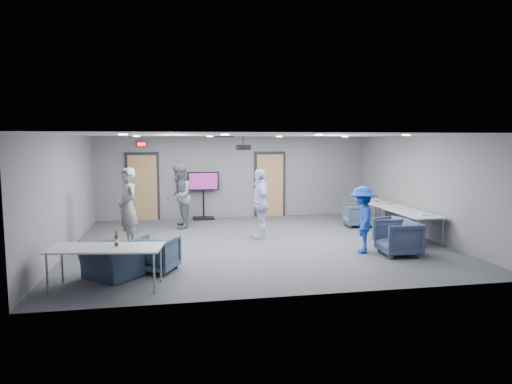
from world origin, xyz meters
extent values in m
plane|color=#393C41|center=(0.00, 0.00, 0.00)|extent=(9.00, 9.00, 0.00)
plane|color=silver|center=(0.00, 0.00, 2.70)|extent=(9.00, 9.00, 0.00)
cube|color=slate|center=(0.00, 4.00, 1.35)|extent=(9.00, 0.02, 2.70)
cube|color=slate|center=(0.00, -4.00, 1.35)|extent=(9.00, 0.02, 2.70)
cube|color=slate|center=(-4.50, 0.00, 1.35)|extent=(0.02, 8.00, 2.70)
cube|color=slate|center=(4.50, 0.00, 1.35)|extent=(0.02, 8.00, 2.70)
cube|color=black|center=(-3.00, 3.97, 1.08)|extent=(1.06, 0.06, 2.24)
cube|color=tan|center=(-3.00, 3.93, 1.05)|extent=(0.90, 0.05, 2.10)
cylinder|color=gray|center=(-2.65, 3.88, 1.00)|extent=(0.04, 0.10, 0.04)
cube|color=black|center=(1.20, 3.97, 1.08)|extent=(1.06, 0.06, 2.24)
cube|color=tan|center=(1.20, 3.93, 1.05)|extent=(0.90, 0.05, 2.10)
cylinder|color=gray|center=(1.55, 3.88, 1.00)|extent=(0.04, 0.10, 0.04)
cube|color=black|center=(-3.00, 3.94, 2.45)|extent=(0.32, 0.06, 0.16)
cube|color=#FF0C0C|center=(-3.00, 3.90, 2.45)|extent=(0.26, 0.02, 0.11)
cube|color=black|center=(-0.50, 2.80, 2.69)|extent=(0.60, 0.60, 0.03)
cylinder|color=white|center=(-3.00, -1.80, 2.69)|extent=(0.18, 0.18, 0.02)
cylinder|color=white|center=(-3.00, 1.80, 2.69)|extent=(0.18, 0.18, 0.02)
cylinder|color=white|center=(-1.00, -1.80, 2.69)|extent=(0.18, 0.18, 0.02)
cylinder|color=white|center=(-1.00, 1.80, 2.69)|extent=(0.18, 0.18, 0.02)
cylinder|color=white|center=(1.00, -1.80, 2.69)|extent=(0.18, 0.18, 0.02)
cylinder|color=white|center=(1.00, 1.80, 2.69)|extent=(0.18, 0.18, 0.02)
cylinder|color=white|center=(3.00, -1.80, 2.69)|extent=(0.18, 0.18, 0.02)
cylinder|color=white|center=(3.00, 1.80, 2.69)|extent=(0.18, 0.18, 0.02)
imported|color=gray|center=(-3.13, 0.14, 0.96)|extent=(0.72, 0.83, 1.92)
imported|color=slate|center=(-1.87, 2.32, 0.95)|extent=(0.77, 0.96, 1.90)
imported|color=#C5D0FE|center=(0.20, 0.58, 0.92)|extent=(0.46, 1.08, 1.84)
imported|color=#1A3DAB|center=(2.19, -1.42, 0.77)|extent=(0.90, 1.13, 1.54)
imported|color=#3D516A|center=(3.35, 1.62, 0.34)|extent=(0.83, 0.81, 0.67)
imported|color=#36495E|center=(3.28, -0.81, 0.34)|extent=(0.93, 0.92, 0.67)
imported|color=#394562|center=(2.90, -1.80, 0.39)|extent=(0.90, 0.87, 0.77)
imported|color=#36475E|center=(-2.41, -2.11, 0.35)|extent=(1.00, 1.01, 0.70)
imported|color=#314055|center=(-3.24, -2.40, 0.32)|extent=(1.31, 1.31, 0.64)
cube|color=#A2A5A7|center=(4.00, 1.49, 0.71)|extent=(0.75, 1.81, 0.03)
cylinder|color=gray|center=(3.70, 2.32, 0.35)|extent=(0.04, 0.04, 0.70)
cylinder|color=gray|center=(3.70, 0.67, 0.35)|extent=(0.04, 0.04, 0.70)
cylinder|color=gray|center=(4.30, 2.32, 0.35)|extent=(0.04, 0.04, 0.70)
cylinder|color=gray|center=(4.30, 0.67, 0.35)|extent=(0.04, 0.04, 0.70)
cube|color=#A2A5A7|center=(4.00, -0.41, 0.71)|extent=(0.80, 1.93, 0.03)
cylinder|color=gray|center=(3.68, 0.48, 0.35)|extent=(0.04, 0.04, 0.70)
cylinder|color=gray|center=(3.68, -1.29, 0.35)|extent=(0.04, 0.04, 0.70)
cylinder|color=gray|center=(4.32, 0.48, 0.35)|extent=(0.04, 0.04, 0.70)
cylinder|color=gray|center=(4.32, -1.29, 0.35)|extent=(0.04, 0.04, 0.70)
cube|color=#A2A5A7|center=(-3.24, -3.00, 0.71)|extent=(2.03, 1.08, 0.03)
cylinder|color=gray|center=(-2.31, -2.81, 0.35)|extent=(0.04, 0.04, 0.70)
cylinder|color=gray|center=(-4.06, -2.55, 0.35)|extent=(0.04, 0.04, 0.70)
cylinder|color=gray|center=(-2.41, -3.45, 0.35)|extent=(0.04, 0.04, 0.70)
cylinder|color=gray|center=(-4.16, -3.19, 0.35)|extent=(0.04, 0.04, 0.70)
cylinder|color=#51270D|center=(-3.06, -2.95, 0.82)|extent=(0.07, 0.07, 0.19)
cylinder|color=#51270D|center=(-3.06, -2.95, 0.96)|extent=(0.03, 0.03, 0.08)
cylinder|color=beige|center=(-3.06, -2.95, 0.82)|extent=(0.07, 0.07, 0.06)
cylinder|color=#51270D|center=(3.96, 1.59, 0.81)|extent=(0.06, 0.06, 0.16)
cylinder|color=#51270D|center=(3.96, 1.59, 0.93)|extent=(0.02, 0.02, 0.07)
cylinder|color=beige|center=(3.96, 1.59, 0.81)|extent=(0.06, 0.06, 0.05)
cube|color=#BD5C2F|center=(4.10, 1.04, 0.75)|extent=(0.17, 0.13, 0.03)
cube|color=silver|center=(4.02, -0.95, 0.76)|extent=(0.25, 0.21, 0.05)
cube|color=black|center=(-1.07, 3.75, 0.03)|extent=(0.68, 0.48, 0.06)
cylinder|color=black|center=(-1.07, 3.75, 0.63)|extent=(0.06, 0.06, 1.16)
cube|color=black|center=(-1.07, 3.75, 1.26)|extent=(1.02, 0.07, 0.60)
cube|color=#701866|center=(-1.07, 3.70, 1.26)|extent=(0.92, 0.01, 0.52)
cylinder|color=black|center=(-0.31, 0.22, 2.58)|extent=(0.04, 0.04, 0.22)
cube|color=black|center=(-0.31, 0.22, 2.40)|extent=(0.35, 0.30, 0.14)
cylinder|color=black|center=(-0.31, 0.06, 2.40)|extent=(0.08, 0.06, 0.08)
camera|label=1|loc=(-2.09, -11.09, 2.57)|focal=32.00mm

